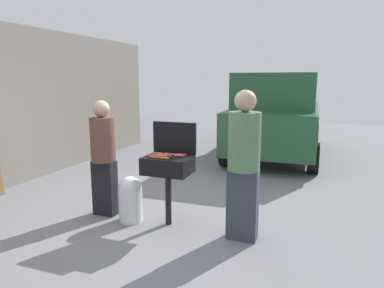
# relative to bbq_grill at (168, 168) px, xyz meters

# --- Properties ---
(ground_plane) EXTENTS (24.00, 24.00, 0.00)m
(ground_plane) POSITION_rel_bbq_grill_xyz_m (-0.30, 0.20, -0.77)
(ground_plane) COLOR slate
(house_wall_side) EXTENTS (0.24, 8.00, 2.84)m
(house_wall_side) POSITION_rel_bbq_grill_xyz_m (-3.41, 1.20, 0.65)
(house_wall_side) COLOR slate
(house_wall_side) RESTS_ON ground
(bbq_grill) EXTENTS (0.60, 0.44, 0.91)m
(bbq_grill) POSITION_rel_bbq_grill_xyz_m (0.00, 0.00, 0.00)
(bbq_grill) COLOR black
(bbq_grill) RESTS_ON ground
(grill_lid_open) EXTENTS (0.60, 0.05, 0.42)m
(grill_lid_open) POSITION_rel_bbq_grill_xyz_m (0.00, 0.22, 0.35)
(grill_lid_open) COLOR black
(grill_lid_open) RESTS_ON bbq_grill
(hot_dog_0) EXTENTS (0.13, 0.04, 0.03)m
(hot_dog_0) POSITION_rel_bbq_grill_xyz_m (-0.18, 0.10, 0.16)
(hot_dog_0) COLOR #AD4228
(hot_dog_0) RESTS_ON bbq_grill
(hot_dog_1) EXTENTS (0.13, 0.03, 0.03)m
(hot_dog_1) POSITION_rel_bbq_grill_xyz_m (0.01, -0.13, 0.16)
(hot_dog_1) COLOR #C6593D
(hot_dog_1) RESTS_ON bbq_grill
(hot_dog_2) EXTENTS (0.13, 0.03, 0.03)m
(hot_dog_2) POSITION_rel_bbq_grill_xyz_m (0.10, 0.10, 0.16)
(hot_dog_2) COLOR #B74C33
(hot_dog_2) RESTS_ON bbq_grill
(hot_dog_3) EXTENTS (0.13, 0.04, 0.03)m
(hot_dog_3) POSITION_rel_bbq_grill_xyz_m (0.13, 0.05, 0.16)
(hot_dog_3) COLOR #B74C33
(hot_dog_3) RESTS_ON bbq_grill
(hot_dog_4) EXTENTS (0.13, 0.03, 0.03)m
(hot_dog_4) POSITION_rel_bbq_grill_xyz_m (0.14, 0.13, 0.16)
(hot_dog_4) COLOR #B74C33
(hot_dog_4) RESTS_ON bbq_grill
(hot_dog_5) EXTENTS (0.13, 0.04, 0.03)m
(hot_dog_5) POSITION_rel_bbq_grill_xyz_m (-0.07, -0.04, 0.16)
(hot_dog_5) COLOR #C6593D
(hot_dog_5) RESTS_ON bbq_grill
(hot_dog_6) EXTENTS (0.13, 0.04, 0.03)m
(hot_dog_6) POSITION_rel_bbq_grill_xyz_m (-0.08, 0.04, 0.16)
(hot_dog_6) COLOR #B74C33
(hot_dog_6) RESTS_ON bbq_grill
(hot_dog_7) EXTENTS (0.13, 0.04, 0.03)m
(hot_dog_7) POSITION_rel_bbq_grill_xyz_m (-0.01, 0.01, 0.16)
(hot_dog_7) COLOR #B74C33
(hot_dog_7) RESTS_ON bbq_grill
(hot_dog_8) EXTENTS (0.13, 0.03, 0.03)m
(hot_dog_8) POSITION_rel_bbq_grill_xyz_m (-0.12, -0.14, 0.16)
(hot_dog_8) COLOR #B74C33
(hot_dog_8) RESTS_ON bbq_grill
(hot_dog_9) EXTENTS (0.13, 0.04, 0.03)m
(hot_dog_9) POSITION_rel_bbq_grill_xyz_m (-0.03, 0.11, 0.16)
(hot_dog_9) COLOR #B74C33
(hot_dog_9) RESTS_ON bbq_grill
(hot_dog_10) EXTENTS (0.13, 0.03, 0.03)m
(hot_dog_10) POSITION_rel_bbq_grill_xyz_m (-0.19, -0.06, 0.16)
(hot_dog_10) COLOR #AD4228
(hot_dog_10) RESTS_ON bbq_grill
(hot_dog_11) EXTENTS (0.13, 0.04, 0.03)m
(hot_dog_11) POSITION_rel_bbq_grill_xyz_m (-0.14, 0.01, 0.16)
(hot_dog_11) COLOR #B74C33
(hot_dog_11) RESTS_ON bbq_grill
(propane_tank) EXTENTS (0.32, 0.32, 0.62)m
(propane_tank) POSITION_rel_bbq_grill_xyz_m (-0.52, -0.08, -0.45)
(propane_tank) COLOR silver
(propane_tank) RESTS_ON ground
(person_left) EXTENTS (0.34, 0.34, 1.61)m
(person_left) POSITION_rel_bbq_grill_xyz_m (-0.98, 0.00, 0.10)
(person_left) COLOR black
(person_left) RESTS_ON ground
(person_right) EXTENTS (0.37, 0.37, 1.77)m
(person_right) POSITION_rel_bbq_grill_xyz_m (1.00, -0.08, 0.19)
(person_right) COLOR #333847
(person_right) RESTS_ON ground
(parked_minivan) EXTENTS (2.11, 4.44, 2.02)m
(parked_minivan) POSITION_rel_bbq_grill_xyz_m (0.76, 4.81, 0.26)
(parked_minivan) COLOR #234C2D
(parked_minivan) RESTS_ON ground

